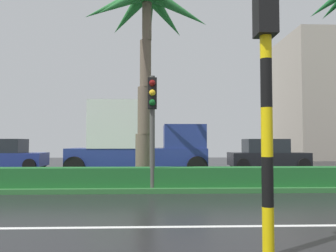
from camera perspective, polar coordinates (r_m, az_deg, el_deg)
name	(u,v)px	position (r m, az deg, el deg)	size (l,w,h in m)	color
ground_plane	(25,184)	(14.36, -22.56, -8.86)	(90.00, 42.00, 0.10)	black
median_strip	(14,184)	(13.42, -24.06, -8.75)	(85.50, 4.00, 0.15)	#2D6B33
palm_tree_centre_left	(147,21)	(13.16, -3.56, 16.97)	(4.79, 4.75, 7.33)	brown
traffic_signal_median_right	(152,110)	(10.72, -2.61, 2.61)	(0.28, 0.43, 3.46)	#4C4C47
traffic_signal_foreground	(265,53)	(5.09, 15.79, 11.50)	(0.28, 0.43, 4.06)	yellow
car_in_traffic_second	(4,155)	(21.00, -25.44, -4.38)	(4.30, 2.02, 1.72)	navy
box_truck_lead	(136,142)	(16.47, -5.31, -2.66)	(6.40, 2.64, 3.46)	navy
car_in_traffic_third	(267,155)	(20.21, 16.06, -4.61)	(4.30, 2.02, 1.72)	black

